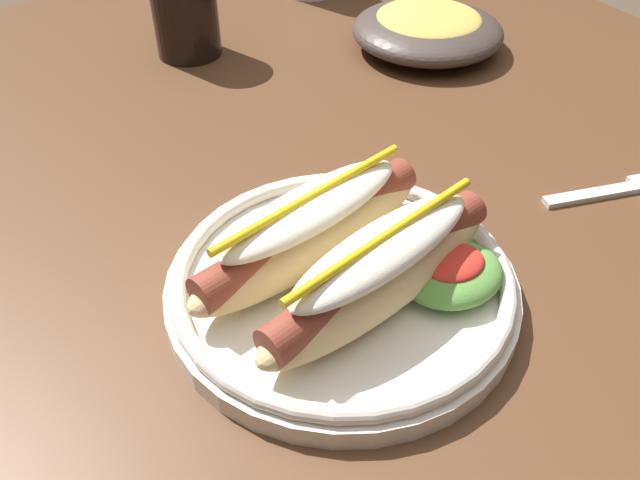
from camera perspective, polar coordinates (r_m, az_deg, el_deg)
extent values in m
cube|color=#51331E|center=(0.62, -7.13, 5.99)|extent=(1.15, 0.96, 0.04)
cylinder|color=#51331E|center=(1.31, 6.61, 7.14)|extent=(0.06, 0.06, 0.70)
cylinder|color=silver|center=(0.46, 1.88, -4.19)|extent=(0.24, 0.24, 0.02)
torus|color=silver|center=(0.45, 1.91, -3.11)|extent=(0.24, 0.24, 0.01)
ellipsoid|color=#E0C184|center=(0.43, 4.81, -3.58)|extent=(0.21, 0.09, 0.04)
cylinder|color=brown|center=(0.42, 4.87, -2.82)|extent=(0.19, 0.07, 0.03)
ellipsoid|color=silver|center=(0.41, 5.01, -0.97)|extent=(0.16, 0.08, 0.02)
cylinder|color=yellow|center=(0.40, 5.09, 0.10)|extent=(0.16, 0.04, 0.01)
ellipsoid|color=#E0C184|center=(0.46, -0.71, 0.22)|extent=(0.21, 0.09, 0.04)
cylinder|color=brown|center=(0.45, -0.72, 0.98)|extent=(0.19, 0.07, 0.03)
ellipsoid|color=silver|center=(0.44, -0.73, 2.80)|extent=(0.16, 0.08, 0.02)
cylinder|color=yellow|center=(0.43, -0.75, 3.84)|extent=(0.16, 0.04, 0.01)
ellipsoid|color=#5B9942|center=(0.45, 11.31, -2.87)|extent=(0.07, 0.06, 0.02)
ellipsoid|color=red|center=(0.44, 11.47, -1.93)|extent=(0.04, 0.04, 0.01)
cube|color=silver|center=(0.60, 22.40, 3.63)|extent=(0.09, 0.03, 0.00)
cylinder|color=black|center=(0.78, -11.70, 19.37)|extent=(0.07, 0.07, 0.12)
ellipsoid|color=#423833|center=(0.80, 9.28, 17.47)|extent=(0.17, 0.17, 0.04)
ellipsoid|color=gold|center=(0.80, 9.39, 18.39)|extent=(0.12, 0.12, 0.02)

